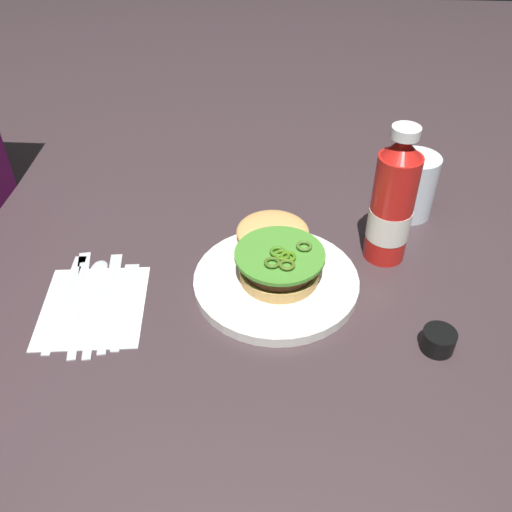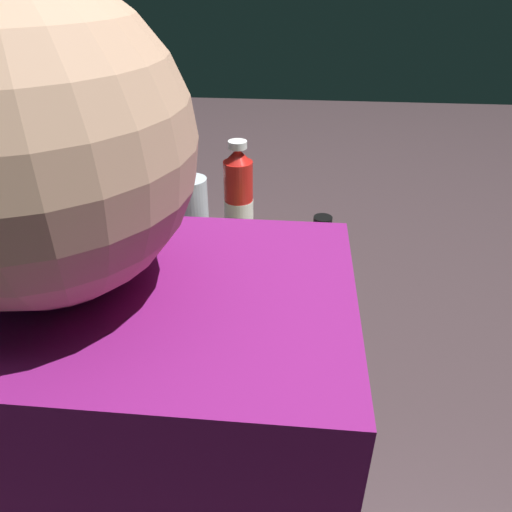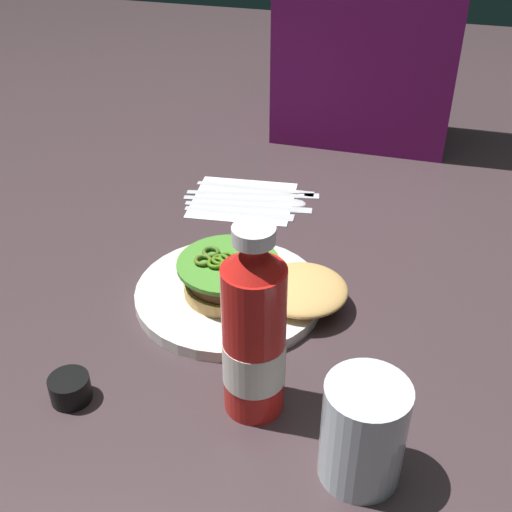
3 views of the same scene
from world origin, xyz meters
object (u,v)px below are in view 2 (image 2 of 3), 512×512
Objects in this scene: ketchup_bottle at (238,196)px; diner_person at (103,449)px; table_knife at (282,383)px; butter_knife at (284,392)px; dinner_plate at (270,273)px; fork_utensil at (285,351)px; condiment_cup at (323,223)px; spoon_utensil at (279,372)px; water_glass at (191,201)px; burger_sandwich at (253,261)px; napkin at (299,372)px; steak_knife at (281,361)px.

diner_person is at bearing 89.72° from ketchup_bottle.
table_knife is 0.02m from butter_knife.
dinner_plate is at bearing -82.62° from table_knife.
ketchup_bottle is at bearing -72.42° from fork_utensil.
condiment_cup is 0.08× the size of diner_person.
butter_knife is (-0.01, 0.04, 0.00)m from spoon_utensil.
ketchup_bottle is 2.01× the size of water_glass.
burger_sandwich is 1.07× the size of butter_knife.
fork_utensil is 0.07m from table_knife.
spoon_utensil and table_knife have the same top height.
condiment_cup is 0.25× the size of fork_utensil.
butter_knife is 0.39m from diner_person.
condiment_cup is 0.48m from napkin.
water_glass is 2.48× the size of condiment_cup.
napkin is at bearing -131.42° from table_knife.
butter_knife is (-0.13, 0.48, -0.09)m from ketchup_bottle.
water_glass is 0.20× the size of diner_person.
butter_knife is at bearing 65.12° from napkin.
condiment_cup reaches higher than fork_utensil.
steak_knife is at bearing -109.41° from diner_person.
dinner_plate is 1.20× the size of butter_knife.
steak_knife is 0.02m from spoon_utensil.
spoon_utensil is (0.08, 0.48, -0.01)m from condiment_cup.
burger_sandwich is at bearing 105.95° from ketchup_bottle.
condiment_cup reaches higher than napkin.
spoon_utensil is 0.04m from butter_knife.
fork_utensil is at bearing 107.58° from ketchup_bottle.
butter_knife is at bearing 97.57° from dinner_plate.
fork_utensil is 0.09m from butter_knife.
butter_knife is (-0.04, 0.31, -0.00)m from dinner_plate.
burger_sandwich is at bearing -69.43° from napkin.
steak_knife is at bearing 77.51° from fork_utensil.
fork_utensil is 0.05m from spoon_utensil.
dinner_plate is 0.29m from table_knife.
spoon_utensil is at bearing -75.65° from table_knife.
steak_knife is at bearing -31.76° from napkin.
burger_sandwich is 0.19m from ketchup_bottle.
condiment_cup is 0.20× the size of table_knife.
fork_utensil is (-0.04, 0.22, -0.00)m from dinner_plate.
condiment_cup is 0.51m from table_knife.
diner_person reaches higher than fork_utensil.
butter_knife is at bearing 100.70° from table_knife.
dinner_plate is 0.24m from condiment_cup.
fork_utensil is 0.33× the size of diner_person.
butter_knife is at bearing 104.74° from ketchup_bottle.
table_knife is at bearing -112.76° from diner_person.
dinner_plate reaches higher than table_knife.
dinner_plate is 0.21m from ketchup_bottle.
steak_knife is (-0.12, 0.41, -0.09)m from ketchup_bottle.
napkin is 0.05m from butter_knife.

